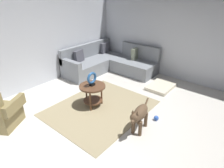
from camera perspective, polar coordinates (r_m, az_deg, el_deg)
The scene contains 10 objects.
ground_plane at distance 4.08m, azimuth 2.54°, elevation -12.18°, with size 6.00×6.00×0.10m, color silver.
wall_back at distance 5.59m, azimuth -22.55°, elevation 12.66°, with size 6.00×0.12×2.70m, color silver.
wall_right at distance 5.94m, azimuth 20.77°, elevation 13.66°, with size 0.12×6.00×2.70m, color silver.
area_rug at distance 4.51m, azimuth -3.43°, elevation -7.17°, with size 2.30×1.90×0.01m, color tan.
sectional_couch at distance 6.40m, azimuth -1.00°, elevation 6.29°, with size 2.20×2.25×0.88m.
side_table at distance 4.41m, azimuth -5.86°, elevation -1.88°, with size 0.60×0.60×0.54m.
torus_sculpture at distance 4.28m, azimuth -6.03°, elevation 1.60°, with size 0.28×0.08×0.33m.
dog_bed_mat at distance 5.53m, azimuth 14.38°, elevation -0.76°, with size 0.80×0.60×0.09m, color beige.
dog at distance 3.68m, azimuth 8.26°, elevation -9.09°, with size 0.84×0.31×0.63m.
dog_toy_ball at distance 4.21m, azimuth 13.10°, elevation -9.88°, with size 0.10×0.10×0.10m, color blue.
Camera 1 is at (-2.57, -1.89, 2.50)m, focal length 30.55 mm.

